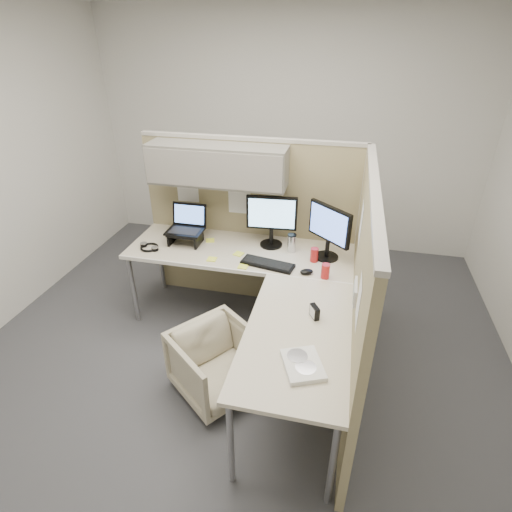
% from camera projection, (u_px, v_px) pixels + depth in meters
% --- Properties ---
extents(ground, '(4.50, 4.50, 0.00)m').
position_uv_depth(ground, '(238.00, 355.00, 3.41)').
color(ground, '#3C3D42').
rests_on(ground, ground).
extents(partition_back, '(2.00, 0.36, 1.63)m').
position_uv_depth(partition_back, '(236.00, 198.00, 3.61)').
color(partition_back, '#9A8E65').
rests_on(partition_back, ground).
extents(partition_right, '(0.07, 2.03, 1.63)m').
position_uv_depth(partition_right, '(358.00, 295.00, 2.77)').
color(partition_right, '#9A8E65').
rests_on(partition_right, ground).
extents(desk, '(2.00, 1.98, 0.73)m').
position_uv_depth(desk, '(256.00, 282.00, 3.15)').
color(desk, beige).
rests_on(desk, ground).
extents(office_chair, '(0.77, 0.77, 0.58)m').
position_uv_depth(office_chair, '(217.00, 360.00, 2.95)').
color(office_chair, beige).
rests_on(office_chair, ground).
extents(monitor_left, '(0.44, 0.20, 0.47)m').
position_uv_depth(monitor_left, '(272.00, 217.00, 3.46)').
color(monitor_left, black).
rests_on(monitor_left, desk).
extents(monitor_right, '(0.35, 0.32, 0.47)m').
position_uv_depth(monitor_right, '(329.00, 228.00, 3.27)').
color(monitor_right, black).
rests_on(monitor_right, desk).
extents(laptop_station, '(0.32, 0.27, 0.33)m').
position_uv_depth(laptop_station, '(186.00, 229.00, 3.59)').
color(laptop_station, black).
rests_on(laptop_station, desk).
extents(keyboard, '(0.46, 0.22, 0.02)m').
position_uv_depth(keyboard, '(268.00, 264.00, 3.28)').
color(keyboard, black).
rests_on(keyboard, desk).
extents(mouse, '(0.13, 0.11, 0.04)m').
position_uv_depth(mouse, '(307.00, 272.00, 3.16)').
color(mouse, black).
rests_on(mouse, desk).
extents(travel_mug, '(0.08, 0.08, 0.16)m').
position_uv_depth(travel_mug, '(292.00, 243.00, 3.46)').
color(travel_mug, silver).
rests_on(travel_mug, desk).
extents(soda_can_green, '(0.07, 0.07, 0.12)m').
position_uv_depth(soda_can_green, '(325.00, 271.00, 3.09)').
color(soda_can_green, '#B21E1E').
rests_on(soda_can_green, desk).
extents(soda_can_silver, '(0.07, 0.07, 0.12)m').
position_uv_depth(soda_can_silver, '(314.00, 255.00, 3.32)').
color(soda_can_silver, '#B21E1E').
rests_on(soda_can_silver, desk).
extents(sticky_note_c, '(0.10, 0.10, 0.01)m').
position_uv_depth(sticky_note_c, '(210.00, 240.00, 3.67)').
color(sticky_note_c, '#E9F23F').
rests_on(sticky_note_c, desk).
extents(sticky_note_b, '(0.08, 0.08, 0.01)m').
position_uv_depth(sticky_note_b, '(243.00, 266.00, 3.26)').
color(sticky_note_b, '#E9F23F').
rests_on(sticky_note_b, desk).
extents(sticky_note_a, '(0.08, 0.08, 0.01)m').
position_uv_depth(sticky_note_a, '(212.00, 259.00, 3.37)').
color(sticky_note_a, '#E9F23F').
rests_on(sticky_note_a, desk).
extents(sticky_note_d, '(0.09, 0.09, 0.01)m').
position_uv_depth(sticky_note_d, '(239.00, 254.00, 3.45)').
color(sticky_note_d, '#E9F23F').
rests_on(sticky_note_d, desk).
extents(headphones, '(0.21, 0.21, 0.03)m').
position_uv_depth(headphones, '(149.00, 247.00, 3.54)').
color(headphones, black).
rests_on(headphones, desk).
extents(paper_stack, '(0.30, 0.33, 0.03)m').
position_uv_depth(paper_stack, '(303.00, 365.00, 2.29)').
color(paper_stack, white).
rests_on(paper_stack, desk).
extents(desk_clock, '(0.08, 0.10, 0.09)m').
position_uv_depth(desk_clock, '(314.00, 312.00, 2.67)').
color(desk_clock, black).
rests_on(desk_clock, desk).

